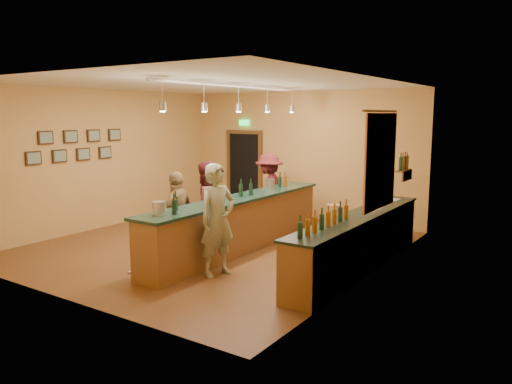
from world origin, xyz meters
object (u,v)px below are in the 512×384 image
Objects in this scene: tasting_bar at (239,220)px; bar_stool at (334,211)px; customer_a at (205,206)px; back_counter at (358,241)px; customer_b at (178,216)px; customer_c at (269,191)px; bartender at (217,220)px.

bar_stool is (0.98, 2.20, -0.08)m from tasting_bar.
tasting_bar is at bearing 145.12° from customer_a.
back_counter is 6.77× the size of bar_stool.
tasting_bar is 2.41m from bar_stool.
bar_stool is at bearing 124.60° from back_counter.
back_counter is at bearing 122.41° from customer_a.
customer_b is (-0.60, -1.07, 0.20)m from tasting_bar.
customer_c reaches higher than tasting_bar.
bartender is at bearing -96.40° from bar_stool.
customer_a is at bearing -146.81° from tasting_bar.
customer_c is at bearing -170.75° from bar_stool.
customer_c is 1.59m from bar_stool.
bartender is 1.14× the size of customer_b.
customer_c is at bearing 105.68° from tasting_bar.
tasting_bar is 3.16× the size of customer_b.
tasting_bar is 2.91× the size of customer_c.
customer_b is (-1.17, 0.33, -0.12)m from bartender.
customer_b is at bearing -17.96° from customer_c.
customer_b is at bearing -119.07° from tasting_bar.
customer_b is 3.64m from bar_stool.
bartender is 3.64m from bar_stool.
bartender reaches higher than tasting_bar.
customer_c reaches higher than customer_b.
tasting_bar is 1.54m from bartender.
customer_c is (-0.55, 1.95, 0.27)m from tasting_bar.
bartender reaches higher than customer_c.
bartender is 1.05× the size of customer_c.
tasting_bar is at bearing -113.94° from bar_stool.
bar_stool is at bearing 139.58° from customer_b.
tasting_bar is 2.05m from customer_c.
back_counter is at bearing 41.68° from customer_c.
customer_b is (-2.97, -1.25, 0.32)m from back_counter.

